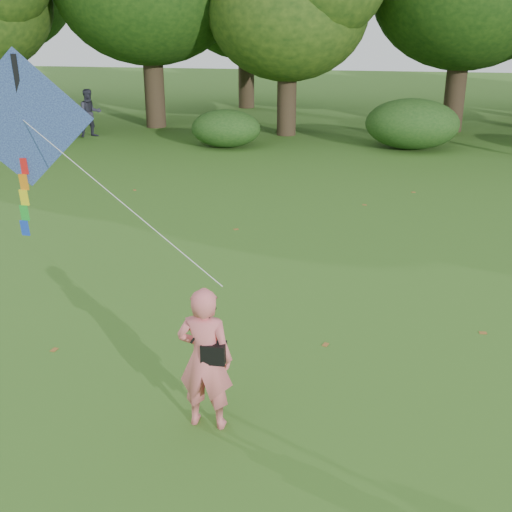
# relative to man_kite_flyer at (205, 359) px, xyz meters

# --- Properties ---
(ground) EXTENTS (100.00, 100.00, 0.00)m
(ground) POSITION_rel_man_kite_flyer_xyz_m (0.73, 0.22, -0.96)
(ground) COLOR #265114
(ground) RESTS_ON ground
(man_kite_flyer) EXTENTS (0.72, 0.50, 1.92)m
(man_kite_flyer) POSITION_rel_man_kite_flyer_xyz_m (0.00, 0.00, 0.00)
(man_kite_flyer) COLOR #E26A6F
(man_kite_flyer) RESTS_ON ground
(bystander_left) EXTENTS (1.20, 1.17, 1.94)m
(bystander_left) POSITION_rel_man_kite_flyer_xyz_m (-9.20, 18.49, 0.01)
(bystander_left) COLOR #2B2A39
(bystander_left) RESTS_ON ground
(crossbody_bag) EXTENTS (0.43, 0.20, 0.74)m
(crossbody_bag) POSITION_rel_man_kite_flyer_xyz_m (0.12, -0.03, 0.13)
(crossbody_bag) COLOR black
(crossbody_bag) RESTS_ON ground
(flying_kite) EXTENTS (4.67, 2.77, 2.97)m
(flying_kite) POSITION_rel_man_kite_flyer_xyz_m (-3.36, 2.43, 2.42)
(flying_kite) COLOR #2567A3
(flying_kite) RESTS_ON ground
(shrub_band) EXTENTS (39.15, 3.22, 1.88)m
(shrub_band) POSITION_rel_man_kite_flyer_xyz_m (0.01, 17.82, -0.11)
(shrub_band) COLOR #264919
(shrub_band) RESTS_ON ground
(fallen_leaves) EXTENTS (8.78, 15.68, 0.01)m
(fallen_leaves) POSITION_rel_man_kite_flyer_xyz_m (0.29, 4.16, -0.96)
(fallen_leaves) COLOR brown
(fallen_leaves) RESTS_ON ground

